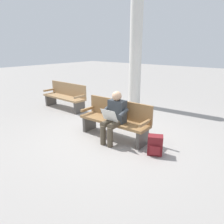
{
  "coord_description": "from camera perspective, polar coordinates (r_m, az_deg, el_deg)",
  "views": [
    {
      "loc": [
        -2.93,
        3.7,
        2.13
      ],
      "look_at": [
        -0.07,
        0.15,
        0.7
      ],
      "focal_mm": 33.6,
      "sensor_mm": 36.0,
      "label": 1
    }
  ],
  "objects": [
    {
      "name": "person_seated",
      "position": [
        4.75,
        0.63,
        -1.02
      ],
      "size": [
        0.58,
        0.58,
        1.18
      ],
      "rotation": [
        0.0,
        0.0,
        0.02
      ],
      "color": "#33383D",
      "rests_on": "ground"
    },
    {
      "name": "ground_plane",
      "position": [
        5.18,
        0.43,
        -6.87
      ],
      "size": [
        40.0,
        40.0,
        0.0
      ],
      "primitive_type": "plane",
      "color": "gray"
    },
    {
      "name": "support_pillar",
      "position": [
        7.78,
        6.46,
        16.39
      ],
      "size": [
        0.44,
        0.44,
        4.01
      ],
      "primitive_type": "cylinder",
      "color": "silver",
      "rests_on": "ground"
    },
    {
      "name": "backpack",
      "position": [
        4.42,
        11.63,
        -8.86
      ],
      "size": [
        0.36,
        0.34,
        0.41
      ],
      "rotation": [
        0.0,
        0.0,
        0.46
      ],
      "color": "maroon",
      "rests_on": "ground"
    },
    {
      "name": "bench_near",
      "position": [
        5.06,
        0.93,
        -1.87
      ],
      "size": [
        1.81,
        0.52,
        0.9
      ],
      "rotation": [
        0.0,
        0.0,
        0.02
      ],
      "color": "olive",
      "rests_on": "ground"
    },
    {
      "name": "bench_far",
      "position": [
        7.62,
        -12.57,
        4.34
      ],
      "size": [
        1.81,
        0.5,
        0.9
      ],
      "rotation": [
        0.0,
        0.0,
        -0.01
      ],
      "color": "#9E7A51",
      "rests_on": "ground"
    }
  ]
}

